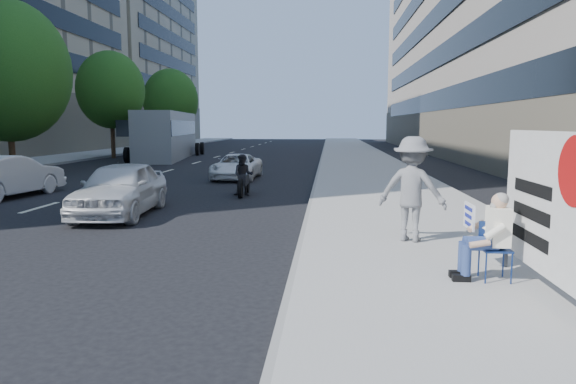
# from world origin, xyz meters

# --- Properties ---
(ground) EXTENTS (160.00, 160.00, 0.00)m
(ground) POSITION_xyz_m (0.00, 0.00, 0.00)
(ground) COLOR black
(ground) RESTS_ON ground
(near_sidewalk) EXTENTS (5.00, 120.00, 0.15)m
(near_sidewalk) POSITION_xyz_m (4.00, 20.00, 0.07)
(near_sidewalk) COLOR #9F9B94
(near_sidewalk) RESTS_ON ground
(far_bldg_north) EXTENTS (22.00, 28.00, 28.00)m
(far_bldg_north) POSITION_xyz_m (-30.00, 62.00, 14.00)
(far_bldg_north) COLOR tan
(far_bldg_north) RESTS_ON ground
(near_building) EXTENTS (14.00, 70.00, 20.00)m
(near_building) POSITION_xyz_m (17.00, 32.00, 10.00)
(near_building) COLOR gray
(near_building) RESTS_ON ground
(tree_far_c) EXTENTS (6.00, 6.00, 8.47)m
(tree_far_c) POSITION_xyz_m (-13.70, 18.00, 5.02)
(tree_far_c) COLOR #382616
(tree_far_c) RESTS_ON ground
(tree_far_d) EXTENTS (4.80, 4.80, 7.65)m
(tree_far_d) POSITION_xyz_m (-13.70, 30.00, 4.89)
(tree_far_d) COLOR #382616
(tree_far_d) RESTS_ON ground
(tree_far_e) EXTENTS (5.40, 5.40, 7.89)m
(tree_far_e) POSITION_xyz_m (-13.70, 44.00, 4.78)
(tree_far_e) COLOR #382616
(tree_far_e) RESTS_ON ground
(seated_protester) EXTENTS (0.83, 1.12, 1.31)m
(seated_protester) POSITION_xyz_m (4.34, 1.31, 0.87)
(seated_protester) COLOR navy
(seated_protester) RESTS_ON near_sidewalk
(jogger) EXTENTS (1.51, 1.18, 2.06)m
(jogger) POSITION_xyz_m (3.62, 3.84, 1.18)
(jogger) COLOR slate
(jogger) RESTS_ON near_sidewalk
(pedestrian_woman) EXTENTS (0.73, 0.65, 1.67)m
(pedestrian_woman) POSITION_xyz_m (5.80, 2.40, 0.99)
(pedestrian_woman) COLOR black
(pedestrian_woman) RESTS_ON near_sidewalk
(protest_banner) EXTENTS (0.08, 3.06, 2.20)m
(protest_banner) POSITION_xyz_m (4.85, 0.54, 1.40)
(protest_banner) COLOR #4C4C4C
(protest_banner) RESTS_ON near_sidewalk
(white_sedan_near) EXTENTS (1.99, 4.37, 1.45)m
(white_sedan_near) POSITION_xyz_m (-3.61, 7.02, 0.73)
(white_sedan_near) COLOR silver
(white_sedan_near) RESTS_ON ground
(white_sedan_mid) EXTENTS (2.01, 4.48, 1.43)m
(white_sedan_mid) POSITION_xyz_m (-8.78, 9.95, 0.71)
(white_sedan_mid) COLOR silver
(white_sedan_mid) RESTS_ON ground
(white_sedan_far) EXTENTS (1.92, 4.04, 1.11)m
(white_sedan_far) POSITION_xyz_m (-2.15, 16.44, 0.56)
(white_sedan_far) COLOR white
(white_sedan_far) RESTS_ON ground
(motorcycle) EXTENTS (0.72, 2.05, 1.42)m
(motorcycle) POSITION_xyz_m (-0.94, 11.07, 0.64)
(motorcycle) COLOR black
(motorcycle) RESTS_ON ground
(bus) EXTENTS (4.16, 12.33, 3.30)m
(bus) POSITION_xyz_m (-9.64, 30.04, 1.64)
(bus) COLOR slate
(bus) RESTS_ON ground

